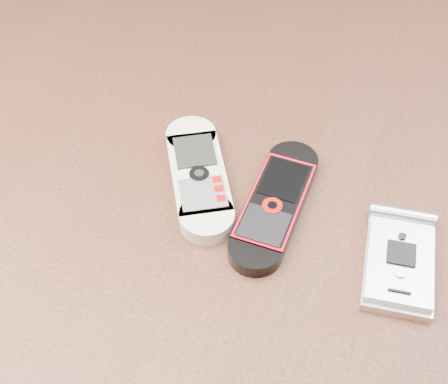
# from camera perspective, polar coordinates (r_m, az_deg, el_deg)

# --- Properties ---
(table) EXTENTS (1.20, 0.80, 0.75)m
(table) POSITION_cam_1_polar(r_m,az_deg,el_deg) (0.61, -0.44, -6.95)
(table) COLOR black
(table) RESTS_ON ground
(nokia_white) EXTENTS (0.11, 0.14, 0.02)m
(nokia_white) POSITION_cam_1_polar(r_m,az_deg,el_deg) (0.54, -2.34, 1.51)
(nokia_white) COLOR beige
(nokia_white) RESTS_ON table
(nokia_black_red) EXTENTS (0.05, 0.14, 0.01)m
(nokia_black_red) POSITION_cam_1_polar(r_m,az_deg,el_deg) (0.52, 4.69, -1.06)
(nokia_black_red) COLOR black
(nokia_black_red) RESTS_ON table
(motorola_razr) EXTENTS (0.06, 0.11, 0.02)m
(motorola_razr) POSITION_cam_1_polar(r_m,az_deg,el_deg) (0.50, 15.75, -6.13)
(motorola_razr) COLOR silver
(motorola_razr) RESTS_ON table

